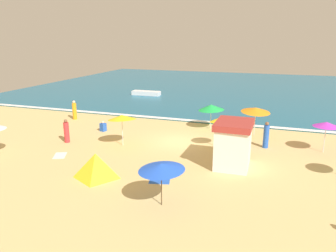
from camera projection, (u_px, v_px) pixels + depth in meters
ground_plane at (178, 142)px, 24.79m from camera, size 60.00×60.00×0.00m
ocean_water at (233, 88)px, 50.29m from camera, size 60.00×44.00×0.10m
wave_breaker_foam at (198, 121)px, 30.50m from camera, size 57.00×0.70×0.01m
lifeguard_cabana at (233, 144)px, 19.82m from camera, size 2.14×2.78×2.83m
beach_umbrella_0 at (211, 107)px, 27.89m from camera, size 2.98×2.97×2.17m
beach_umbrella_4 at (327, 124)px, 22.07m from camera, size 2.20×2.20×2.15m
beach_umbrella_5 at (256, 110)px, 25.82m from camera, size 3.13×3.14×2.40m
beach_umbrella_6 at (221, 120)px, 22.99m from camera, size 1.79×1.81×2.31m
beach_umbrella_7 at (122, 117)px, 23.46m from camera, size 2.87×2.87×2.39m
beach_umbrella_8 at (161, 167)px, 15.03m from camera, size 3.04×3.03×2.16m
beach_tent at (96, 166)px, 18.28m from camera, size 2.35×2.23×1.46m
beachgoer_0 at (74, 111)px, 31.34m from camera, size 0.53×0.53×1.83m
beachgoer_1 at (266, 136)px, 23.29m from camera, size 0.53×0.53×1.91m
beachgoer_2 at (103, 127)px, 27.53m from camera, size 0.53×0.53×0.88m
beachgoer_4 at (247, 143)px, 23.34m from camera, size 0.43×0.43×0.84m
beachgoer_5 at (67, 132)px, 24.49m from camera, size 0.54×0.54×1.78m
beach_towel_0 at (159, 181)px, 18.04m from camera, size 1.27×0.98×0.01m
beach_towel_2 at (60, 155)px, 21.94m from camera, size 1.23×1.44×0.01m
small_boat_0 at (146, 93)px, 43.95m from camera, size 3.82×1.26×0.54m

